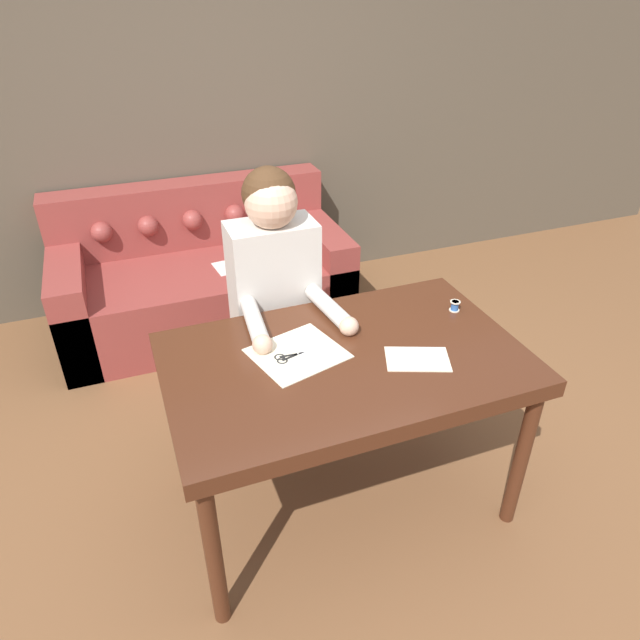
% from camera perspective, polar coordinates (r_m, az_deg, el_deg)
% --- Properties ---
extents(ground_plane, '(16.00, 16.00, 0.00)m').
position_cam_1_polar(ground_plane, '(2.74, 2.54, -16.66)').
color(ground_plane, brown).
extents(wall_back, '(8.00, 0.06, 2.60)m').
position_cam_1_polar(wall_back, '(3.98, -10.16, 20.53)').
color(wall_back, brown).
rests_on(wall_back, ground_plane).
extents(dining_table, '(1.38, 0.86, 0.78)m').
position_cam_1_polar(dining_table, '(2.24, 2.48, -5.23)').
color(dining_table, '#472314').
rests_on(dining_table, ground_plane).
extents(couch, '(1.80, 0.90, 0.87)m').
position_cam_1_polar(couch, '(3.84, -11.63, 4.14)').
color(couch, brown).
rests_on(couch, ground_plane).
extents(person, '(0.44, 0.62, 1.36)m').
position_cam_1_polar(person, '(2.66, -4.47, 1.34)').
color(person, '#33281E').
rests_on(person, ground_plane).
extents(pattern_paper_main, '(0.39, 0.37, 0.00)m').
position_cam_1_polar(pattern_paper_main, '(2.21, -2.26, -3.35)').
color(pattern_paper_main, beige).
rests_on(pattern_paper_main, dining_table).
extents(pattern_paper_offcut, '(0.28, 0.24, 0.00)m').
position_cam_1_polar(pattern_paper_offcut, '(2.21, 9.72, -3.87)').
color(pattern_paper_offcut, beige).
rests_on(pattern_paper_offcut, dining_table).
extents(scissors, '(0.21, 0.08, 0.01)m').
position_cam_1_polar(scissors, '(2.19, -2.91, -3.65)').
color(scissors, silver).
rests_on(scissors, dining_table).
extents(thread_spool, '(0.04, 0.04, 0.05)m').
position_cam_1_polar(thread_spool, '(2.54, 13.33, 1.38)').
color(thread_spool, '#3366B2').
rests_on(thread_spool, dining_table).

